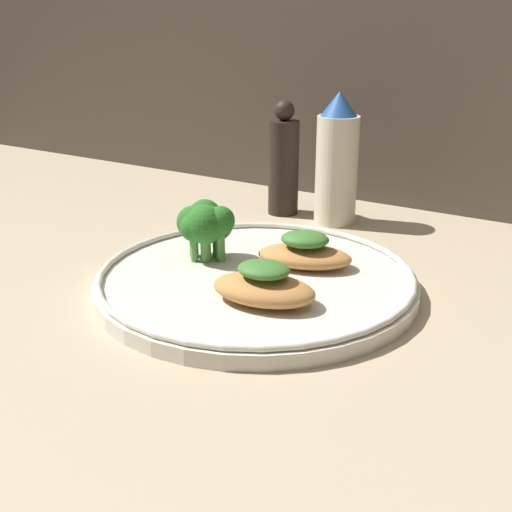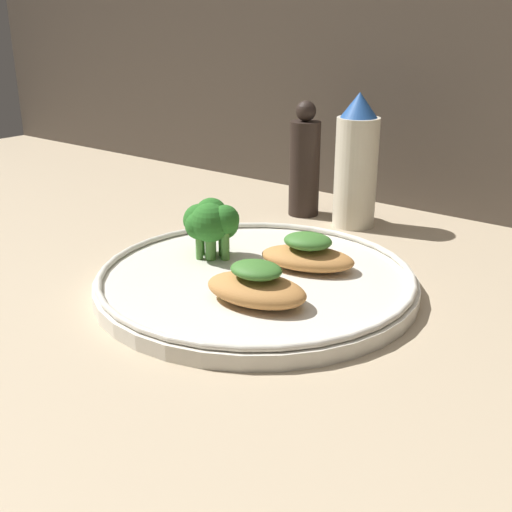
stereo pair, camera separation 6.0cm
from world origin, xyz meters
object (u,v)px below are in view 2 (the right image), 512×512
at_px(sauce_bottle, 356,164).
at_px(plate, 256,280).
at_px(pepper_grinder, 304,164).
at_px(broccoli_bunch, 211,222).

bearing_deg(sauce_bottle, plate, -83.23).
bearing_deg(plate, pepper_grinder, 113.79).
xyz_separation_m(sauce_bottle, pepper_grinder, (-0.07, 0.00, -0.01)).
bearing_deg(broccoli_bunch, pepper_grinder, 99.12).
relative_size(plate, sauce_bottle, 1.89).
height_order(plate, pepper_grinder, pepper_grinder).
bearing_deg(pepper_grinder, plate, -66.21).
xyz_separation_m(plate, sauce_bottle, (-0.03, 0.23, 0.07)).
xyz_separation_m(broccoli_bunch, sauce_bottle, (0.04, 0.22, 0.03)).
relative_size(broccoli_bunch, pepper_grinder, 0.43).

